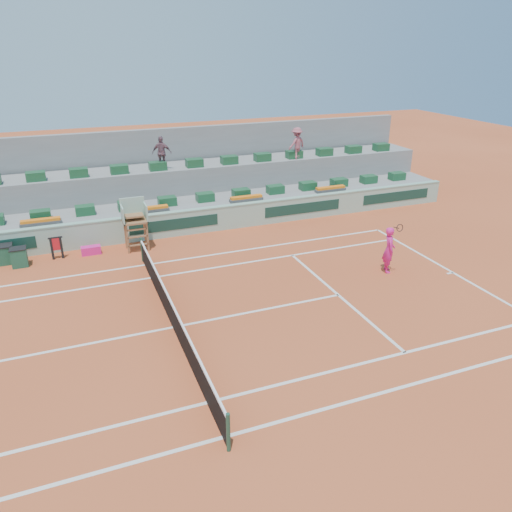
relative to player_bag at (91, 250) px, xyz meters
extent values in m
plane|color=#AD4421|center=(2.06, -7.59, -0.19)|extent=(90.00, 90.00, 0.00)
cube|color=gray|center=(2.06, 3.11, 0.41)|extent=(36.00, 4.00, 1.20)
cube|color=gray|center=(2.06, 4.71, 1.11)|extent=(36.00, 2.40, 2.60)
cube|color=gray|center=(2.06, 6.31, 2.01)|extent=(36.00, 0.40, 4.40)
cube|color=#EC1E87|center=(0.00, 0.00, 0.00)|extent=(0.86, 0.38, 0.38)
imported|color=#78505A|center=(4.34, 4.19, 3.28)|extent=(1.11, 0.79, 1.75)
imported|color=#A6535D|center=(12.10, 3.91, 3.31)|extent=(1.32, 1.04, 1.80)
cube|color=silver|center=(13.94, -7.59, -0.19)|extent=(0.12, 10.97, 0.01)
cube|color=silver|center=(2.06, -13.07, -0.19)|extent=(23.77, 0.12, 0.01)
cube|color=silver|center=(2.06, -2.10, -0.19)|extent=(23.77, 0.12, 0.01)
cube|color=silver|center=(2.06, -11.70, -0.19)|extent=(23.77, 0.12, 0.01)
cube|color=silver|center=(2.06, -3.47, -0.19)|extent=(23.77, 0.12, 0.01)
cube|color=silver|center=(8.46, -7.59, -0.19)|extent=(0.12, 8.23, 0.01)
cube|color=silver|center=(2.06, -7.59, -0.19)|extent=(12.80, 0.12, 0.01)
cube|color=silver|center=(13.79, -7.59, -0.19)|extent=(0.30, 0.12, 0.01)
cube|color=black|center=(2.06, -7.59, 0.27)|extent=(0.03, 11.87, 0.92)
cube|color=white|center=(2.06, -7.59, 0.76)|extent=(0.06, 11.87, 0.07)
cylinder|color=#1D4531|center=(2.06, -13.52, 0.36)|extent=(0.10, 0.10, 1.10)
cylinder|color=#1D4531|center=(2.06, -1.65, 0.36)|extent=(0.10, 0.10, 1.10)
cube|color=#95BCA6|center=(2.06, 0.91, 0.41)|extent=(36.00, 0.30, 1.20)
cube|color=#83B098|center=(2.06, 0.91, 1.04)|extent=(36.00, 0.34, 0.06)
cube|color=#14372C|center=(4.06, 0.75, 0.46)|extent=(4.40, 0.02, 0.56)
cube|color=#14372C|center=(11.06, 0.75, 0.46)|extent=(4.40, 0.02, 0.56)
cube|color=#14372C|center=(17.06, 0.75, 0.46)|extent=(4.40, 0.02, 0.56)
cube|color=brown|center=(1.61, -0.54, 0.48)|extent=(0.08, 0.08, 1.35)
cube|color=brown|center=(2.51, -0.54, 0.48)|extent=(0.08, 0.08, 1.35)
cube|color=brown|center=(1.61, 0.16, 0.48)|extent=(0.08, 0.08, 1.35)
cube|color=brown|center=(2.51, 0.16, 0.48)|extent=(0.08, 0.08, 1.35)
cube|color=brown|center=(2.06, -0.19, 1.20)|extent=(1.10, 0.90, 0.08)
cube|color=#95BCA6|center=(2.06, 0.19, 1.71)|extent=(1.10, 0.08, 1.00)
cube|color=#95BCA6|center=(1.54, -0.19, 1.56)|extent=(0.06, 0.90, 0.80)
cube|color=#95BCA6|center=(2.58, -0.19, 1.56)|extent=(0.06, 0.90, 0.80)
cube|color=brown|center=(2.06, -0.09, 1.44)|extent=(0.80, 0.60, 0.08)
cube|color=brown|center=(2.06, -0.54, 0.16)|extent=(0.90, 0.08, 0.06)
cube|color=brown|center=(2.06, -0.54, 0.56)|extent=(0.90, 0.08, 0.06)
cube|color=brown|center=(2.06, -0.54, 0.91)|extent=(0.90, 0.08, 0.06)
cube|color=#1A4E2B|center=(-1.94, 2.21, 1.23)|extent=(0.90, 0.60, 0.44)
cube|color=#1A4E2B|center=(0.06, 2.21, 1.23)|extent=(0.90, 0.60, 0.44)
cube|color=#1A4E2B|center=(2.06, 2.21, 1.23)|extent=(0.90, 0.60, 0.44)
cube|color=#1A4E2B|center=(4.06, 2.21, 1.23)|extent=(0.90, 0.60, 0.44)
cube|color=#1A4E2B|center=(6.06, 2.21, 1.23)|extent=(0.90, 0.60, 0.44)
cube|color=#1A4E2B|center=(8.06, 2.21, 1.23)|extent=(0.90, 0.60, 0.44)
cube|color=#1A4E2B|center=(10.06, 2.21, 1.23)|extent=(0.90, 0.60, 0.44)
cube|color=#1A4E2B|center=(12.06, 2.21, 1.23)|extent=(0.90, 0.60, 0.44)
cube|color=#1A4E2B|center=(14.06, 2.21, 1.23)|extent=(0.90, 0.60, 0.44)
cube|color=#1A4E2B|center=(16.06, 2.21, 1.23)|extent=(0.90, 0.60, 0.44)
cube|color=#1A4E2B|center=(18.06, 2.21, 1.23)|extent=(0.90, 0.60, 0.44)
cube|color=#1A4E2B|center=(-1.94, 4.11, 2.63)|extent=(0.90, 0.60, 0.44)
cube|color=#1A4E2B|center=(0.06, 4.11, 2.63)|extent=(0.90, 0.60, 0.44)
cube|color=#1A4E2B|center=(2.06, 4.11, 2.63)|extent=(0.90, 0.60, 0.44)
cube|color=#1A4E2B|center=(4.06, 4.11, 2.63)|extent=(0.90, 0.60, 0.44)
cube|color=#1A4E2B|center=(6.06, 4.11, 2.63)|extent=(0.90, 0.60, 0.44)
cube|color=#1A4E2B|center=(8.06, 4.11, 2.63)|extent=(0.90, 0.60, 0.44)
cube|color=#1A4E2B|center=(10.06, 4.11, 2.63)|extent=(0.90, 0.60, 0.44)
cube|color=#1A4E2B|center=(12.06, 4.11, 2.63)|extent=(0.90, 0.60, 0.44)
cube|color=#1A4E2B|center=(14.06, 4.11, 2.63)|extent=(0.90, 0.60, 0.44)
cube|color=#1A4E2B|center=(16.06, 4.11, 2.63)|extent=(0.90, 0.60, 0.44)
cube|color=#1A4E2B|center=(18.06, 4.11, 2.63)|extent=(0.90, 0.60, 0.44)
cube|color=#4C4C4C|center=(-1.94, 1.41, 1.09)|extent=(1.80, 0.36, 0.16)
cube|color=orange|center=(-1.94, 1.41, 1.23)|extent=(1.70, 0.32, 0.12)
cube|color=#4C4C4C|center=(3.06, 1.41, 1.09)|extent=(1.80, 0.36, 0.16)
cube|color=orange|center=(3.06, 1.41, 1.23)|extent=(1.70, 0.32, 0.12)
cube|color=#4C4C4C|center=(8.06, 1.41, 1.09)|extent=(1.80, 0.36, 0.16)
cube|color=orange|center=(8.06, 1.41, 1.23)|extent=(1.70, 0.32, 0.12)
cube|color=#4C4C4C|center=(13.06, 1.41, 1.09)|extent=(1.80, 0.36, 0.16)
cube|color=orange|center=(13.06, 1.41, 1.23)|extent=(1.70, 0.32, 0.12)
cube|color=#184A35|center=(-2.94, -0.26, 0.21)|extent=(0.63, 0.54, 0.80)
cube|color=black|center=(-2.94, -0.26, 0.63)|extent=(0.67, 0.58, 0.04)
cube|color=#184A35|center=(-3.56, 0.31, 0.21)|extent=(0.72, 0.62, 0.80)
cube|color=black|center=(-3.56, 0.31, 0.63)|extent=(0.76, 0.66, 0.04)
cube|color=black|center=(-1.61, 0.01, 0.31)|extent=(0.10, 0.10, 1.00)
cube|color=black|center=(-1.21, 0.01, 0.31)|extent=(0.10, 0.10, 1.00)
cube|color=black|center=(-1.41, 0.01, 0.81)|extent=(0.60, 0.08, 0.06)
cube|color=red|center=(-1.41, -0.01, 0.51)|extent=(0.44, 0.04, 0.56)
imported|color=#EC1E87|center=(11.44, -6.44, 0.79)|extent=(0.71, 0.84, 1.96)
cylinder|color=black|center=(11.44, -6.74, 1.86)|extent=(0.03, 0.35, 0.09)
torus|color=black|center=(11.44, -6.96, 1.93)|extent=(0.31, 0.08, 0.31)
camera|label=1|loc=(-0.63, -22.15, 8.75)|focal=35.00mm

